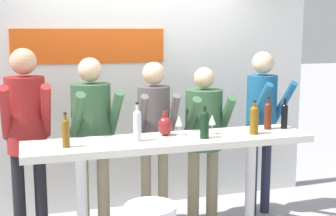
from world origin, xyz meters
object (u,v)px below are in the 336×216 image
person_center (204,128)px  person_center_right (262,114)px  wine_bottle_1 (254,118)px  wine_glass_1 (212,120)px  wine_glass_0 (179,121)px  wine_bottle_2 (66,132)px  person_left (92,128)px  wine_bottle_5 (268,114)px  wine_bottle_4 (137,124)px  wine_bottle_3 (205,123)px  person_center_left (154,126)px  decorative_vase (165,126)px  tasting_table (171,157)px  wine_bottle_0 (284,115)px  person_far_left (26,124)px

person_center → person_center_right: 0.65m
wine_bottle_1 → wine_glass_1: 0.37m
wine_glass_0 → wine_bottle_2: bearing=-172.1°
person_left → wine_bottle_5: (1.58, -0.48, 0.13)m
person_left → wine_bottle_4: 0.67m
person_left → wine_bottle_3: 1.10m
person_center_right → wine_bottle_2: 2.16m
person_center_left → person_center: 0.54m
wine_bottle_5 → wine_glass_0: 0.88m
wine_bottle_5 → person_center_right: bearing=67.6°
person_center_right → decorative_vase: (-1.19, -0.45, 0.04)m
tasting_table → person_center_left: bearing=89.6°
wine_bottle_0 → wine_bottle_2: wine_bottle_0 is taller
person_center_left → wine_bottle_3: size_ratio=5.95×
person_left → person_center_right: (1.78, 0.00, 0.04)m
person_far_left → wine_glass_0: 1.38m
wine_bottle_4 → wine_bottle_5: wine_bottle_4 is taller
decorative_vase → wine_bottle_2: bearing=-168.8°
person_left → wine_glass_1: (1.00, -0.52, 0.11)m
person_center_right → wine_glass_0: person_center_right is taller
wine_bottle_2 → wine_bottle_3: size_ratio=1.00×
person_center_left → person_left: bearing=-179.0°
person_center_right → wine_glass_1: 0.94m
person_center → wine_glass_1: person_center is taller
tasting_table → wine_glass_0: (0.10, 0.08, 0.29)m
person_left → wine_bottle_3: size_ratio=6.13×
person_center_left → wine_bottle_4: person_center_left is taller
person_center → wine_glass_1: (-0.14, -0.55, 0.19)m
wine_bottle_4 → person_center_right: bearing=21.8°
person_center_left → wine_bottle_5: (0.98, -0.45, 0.14)m
wine_bottle_4 → wine_bottle_1: bearing=-2.4°
wine_bottle_0 → wine_bottle_1: size_ratio=0.96×
person_center_right → wine_bottle_2: bearing=-170.7°
person_far_left → wine_glass_1: (1.58, -0.54, 0.04)m
wine_bottle_2 → decorative_vase: 0.89m
wine_bottle_4 → wine_bottle_2: bearing=-176.5°
tasting_table → wine_bottle_2: bearing=-176.4°
person_center_left → wine_glass_0: 0.48m
person_far_left → person_center: person_far_left is taller
person_left → wine_bottle_1: size_ratio=5.63×
person_center → wine_bottle_5: (0.44, -0.50, 0.21)m
person_far_left → decorative_vase: 1.25m
tasting_table → person_left: bearing=136.5°
person_far_left → wine_bottle_3: (1.46, -0.67, 0.05)m
wine_bottle_0 → wine_bottle_1: bearing=-161.2°
person_center_left → wine_bottle_2: person_center_left is taller
person_far_left → wine_bottle_3: size_ratio=6.46×
wine_bottle_0 → decorative_vase: size_ratio=1.32×
wine_glass_0 → wine_bottle_4: bearing=-165.8°
wine_glass_1 → person_center: bearing=75.8°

